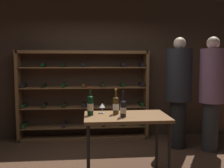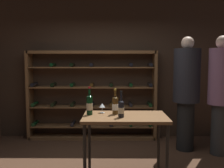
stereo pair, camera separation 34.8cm
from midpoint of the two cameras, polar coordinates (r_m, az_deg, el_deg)
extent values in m
cube|color=#3D2B1E|center=(5.33, -5.63, 3.57)|extent=(5.99, 0.10, 2.94)
cube|color=brown|center=(5.41, -22.35, -2.65)|extent=(0.06, 0.32, 1.84)
cube|color=brown|center=(5.27, 5.90, -2.49)|extent=(0.06, 0.32, 1.84)
cube|color=brown|center=(5.13, -8.54, 7.23)|extent=(2.61, 0.32, 0.06)
cube|color=brown|center=(5.37, -8.28, -12.09)|extent=(2.61, 0.32, 0.06)
cube|color=brown|center=(5.30, -8.32, -9.61)|extent=(2.53, 0.32, 0.02)
cylinder|color=black|center=(5.49, -21.12, -8.81)|extent=(0.08, 0.30, 0.08)
cylinder|color=black|center=(5.33, -12.69, -9.01)|extent=(0.08, 0.30, 0.08)
cylinder|color=black|center=(5.28, -3.92, -9.01)|extent=(0.08, 0.30, 0.08)
cylinder|color=black|center=(5.31, 0.46, -8.93)|extent=(0.08, 0.30, 0.08)
cylinder|color=black|center=(5.36, 4.78, -8.81)|extent=(0.08, 0.30, 0.08)
cube|color=brown|center=(5.22, -8.38, -5.26)|extent=(2.53, 0.32, 0.02)
cylinder|color=black|center=(5.41, -21.27, -4.60)|extent=(0.08, 0.30, 0.08)
cylinder|color=black|center=(5.31, -17.09, -4.64)|extent=(0.08, 0.30, 0.08)
cylinder|color=black|center=(5.24, -12.78, -4.67)|extent=(0.08, 0.30, 0.08)
cylinder|color=black|center=(5.21, -8.38, -4.66)|extent=(0.08, 0.30, 0.08)
cylinder|color=#4C3314|center=(5.20, -3.95, -4.63)|extent=(0.08, 0.30, 0.08)
cylinder|color=black|center=(5.22, 0.46, -4.57)|extent=(0.08, 0.30, 0.08)
cylinder|color=black|center=(5.28, 4.81, -4.49)|extent=(0.08, 0.30, 0.08)
cube|color=brown|center=(5.16, -8.44, -0.78)|extent=(2.53, 0.32, 0.02)
cylinder|color=black|center=(5.35, -21.41, -0.27)|extent=(0.08, 0.30, 0.08)
cylinder|color=black|center=(5.26, -17.21, -0.24)|extent=(0.08, 0.30, 0.08)
cylinder|color=black|center=(5.19, -12.87, -0.21)|extent=(0.08, 0.30, 0.08)
cylinder|color=#4C3314|center=(5.15, -8.44, -0.17)|extent=(0.08, 0.30, 0.08)
cylinder|color=black|center=(5.15, -3.98, -0.14)|extent=(0.08, 0.30, 0.08)
cylinder|color=black|center=(5.17, 0.47, -0.10)|extent=(0.08, 0.30, 0.08)
cylinder|color=black|center=(5.23, 4.85, -0.06)|extent=(0.08, 0.30, 0.08)
cube|color=brown|center=(5.13, -8.50, 3.77)|extent=(2.53, 0.32, 0.02)
cylinder|color=black|center=(5.24, -17.33, 4.22)|extent=(0.08, 0.30, 0.08)
cylinder|color=black|center=(5.17, -12.96, 4.31)|extent=(0.08, 0.30, 0.08)
cylinder|color=black|center=(5.13, -8.51, 4.38)|extent=(0.08, 0.30, 0.08)
cylinder|color=black|center=(5.15, 0.47, 4.44)|extent=(0.08, 0.30, 0.08)
cylinder|color=black|center=(5.20, 4.88, 4.43)|extent=(0.08, 0.30, 0.08)
cube|color=brown|center=(3.38, 0.31, -7.57)|extent=(1.13, 0.69, 0.04)
cylinder|color=black|center=(3.22, -8.67, -16.59)|extent=(0.04, 0.04, 0.85)
cylinder|color=black|center=(3.33, 10.03, -15.92)|extent=(0.04, 0.04, 0.85)
cylinder|color=black|center=(3.78, -8.14, -13.28)|extent=(0.04, 0.04, 0.85)
cylinder|color=black|center=(3.86, 7.66, -12.85)|extent=(0.04, 0.04, 0.85)
cylinder|color=#272727|center=(4.83, 19.72, -9.21)|extent=(0.28, 0.28, 0.88)
cylinder|color=#7A516B|center=(4.70, 20.06, 1.76)|extent=(0.43, 0.43, 0.96)
sphere|color=beige|center=(4.70, 20.29, 8.84)|extent=(0.22, 0.22, 0.22)
cylinder|color=black|center=(4.84, 12.87, -8.99)|extent=(0.31, 0.31, 0.89)
cylinder|color=black|center=(4.71, 13.10, 2.00)|extent=(0.47, 0.47, 0.96)
sphere|color=beige|center=(4.71, 13.25, 9.08)|extent=(0.22, 0.22, 0.22)
cylinder|color=#4C3314|center=(3.44, -2.02, -5.10)|extent=(0.08, 0.08, 0.23)
cone|color=#4C3314|center=(3.42, -2.02, -3.04)|extent=(0.08, 0.08, 0.03)
cylinder|color=#4C3314|center=(3.41, -2.03, -2.15)|extent=(0.03, 0.03, 0.08)
cylinder|color=#B7932D|center=(3.40, -2.03, -1.29)|extent=(0.03, 0.03, 0.02)
cylinder|color=silver|center=(3.44, -2.02, -5.29)|extent=(0.08, 0.08, 0.09)
cylinder|color=black|center=(3.26, -0.48, -5.88)|extent=(0.08, 0.08, 0.20)
cone|color=black|center=(3.24, -0.49, -3.90)|extent=(0.08, 0.08, 0.03)
cylinder|color=black|center=(3.23, -0.49, -2.84)|extent=(0.03, 0.03, 0.10)
cylinder|color=black|center=(3.22, -0.49, -1.81)|extent=(0.03, 0.03, 0.02)
cylinder|color=#C6B28C|center=(3.26, -0.48, -6.06)|extent=(0.08, 0.08, 0.08)
cylinder|color=black|center=(3.39, -7.94, -5.06)|extent=(0.08, 0.08, 0.25)
cone|color=black|center=(3.37, -7.97, -2.75)|extent=(0.08, 0.08, 0.03)
cylinder|color=black|center=(3.36, -7.99, -1.82)|extent=(0.03, 0.03, 0.09)
cylinder|color=maroon|center=(3.36, -8.00, -0.92)|extent=(0.03, 0.03, 0.02)
cylinder|color=#C6B28C|center=(3.40, -7.94, -5.27)|extent=(0.08, 0.08, 0.10)
cylinder|color=silver|center=(3.54, -5.12, -6.65)|extent=(0.07, 0.07, 0.00)
cylinder|color=silver|center=(3.53, -5.12, -6.01)|extent=(0.01, 0.01, 0.08)
cone|color=silver|center=(3.52, -5.13, -4.95)|extent=(0.08, 0.08, 0.06)
cylinder|color=#590A14|center=(3.52, -5.13, -5.15)|extent=(0.04, 0.04, 0.02)
camera|label=1|loc=(0.17, -92.86, -0.26)|focal=39.83mm
camera|label=2|loc=(0.17, 87.14, 0.26)|focal=39.83mm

